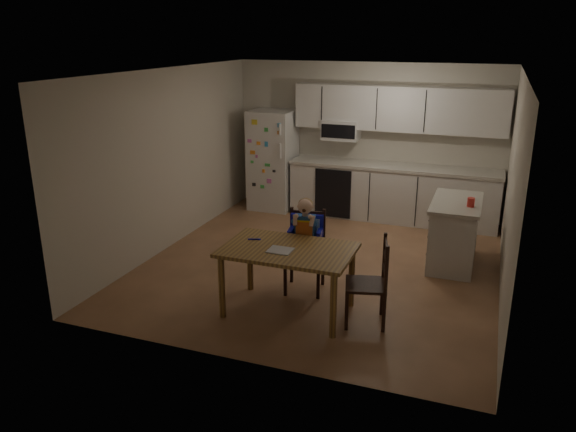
% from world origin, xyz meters
% --- Properties ---
extents(room, '(4.52, 5.01, 2.51)m').
position_xyz_m(room, '(0.00, 0.48, 1.25)').
color(room, brown).
rests_on(room, ground).
extents(refrigerator, '(0.72, 0.70, 1.70)m').
position_xyz_m(refrigerator, '(-1.55, 2.15, 0.85)').
color(refrigerator, silver).
rests_on(refrigerator, ground).
extents(kitchen_run, '(3.37, 0.62, 2.15)m').
position_xyz_m(kitchen_run, '(0.50, 2.24, 0.88)').
color(kitchen_run, silver).
rests_on(kitchen_run, ground).
extents(kitchen_island, '(0.62, 1.18, 0.87)m').
position_xyz_m(kitchen_island, '(1.63, 0.62, 0.44)').
color(kitchen_island, silver).
rests_on(kitchen_island, ground).
extents(red_cup, '(0.09, 0.09, 0.11)m').
position_xyz_m(red_cup, '(1.81, 0.43, 0.93)').
color(red_cup, red).
rests_on(red_cup, kitchen_island).
extents(dining_table, '(1.40, 0.90, 0.75)m').
position_xyz_m(dining_table, '(0.05, -1.41, 0.65)').
color(dining_table, brown).
rests_on(dining_table, ground).
extents(napkin, '(0.26, 0.22, 0.01)m').
position_xyz_m(napkin, '(-0.00, -1.51, 0.75)').
color(napkin, silver).
rests_on(napkin, dining_table).
extents(toddler_spoon, '(0.12, 0.06, 0.02)m').
position_xyz_m(toddler_spoon, '(-0.40, -1.31, 0.76)').
color(toddler_spoon, '#1719B4').
rests_on(toddler_spoon, dining_table).
extents(chair_booster, '(0.49, 0.49, 1.14)m').
position_xyz_m(chair_booster, '(0.04, -0.80, 0.69)').
color(chair_booster, black).
rests_on(chair_booster, ground).
extents(chair_side, '(0.51, 0.51, 0.95)m').
position_xyz_m(chair_side, '(0.99, -1.34, 0.54)').
color(chair_side, black).
rests_on(chair_side, ground).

